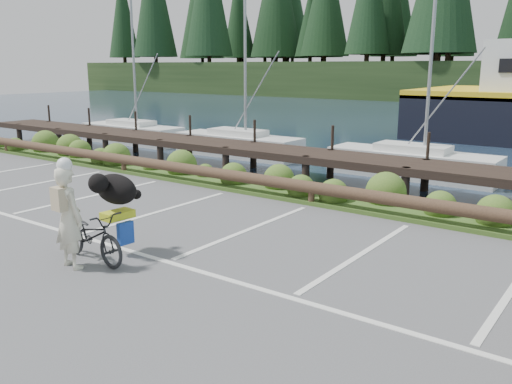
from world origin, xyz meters
TOP-DOWN VIEW (x-y plane):
  - ground at (0.00, 0.00)m, footprint 72.00×72.00m
  - vegetation_strip at (0.00, 5.30)m, footprint 34.00×1.60m
  - log_rail at (0.00, 4.60)m, footprint 32.00×0.30m
  - bicycle at (-1.12, -1.12)m, footprint 1.81×0.74m
  - cyclist at (-1.15, -1.53)m, footprint 0.67×0.47m
  - dog at (-1.08, -0.55)m, footprint 0.54×1.00m

SIDE VIEW (x-z plane):
  - ground at x=0.00m, z-range 0.00..0.00m
  - log_rail at x=0.00m, z-range -0.30..0.30m
  - vegetation_strip at x=0.00m, z-range 0.00..0.10m
  - bicycle at x=-1.12m, z-range 0.00..0.93m
  - cyclist at x=-1.15m, z-range 0.00..1.77m
  - dog at x=-1.08m, z-range 0.93..1.49m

